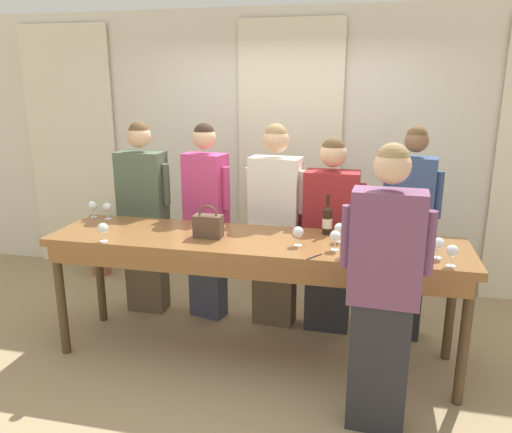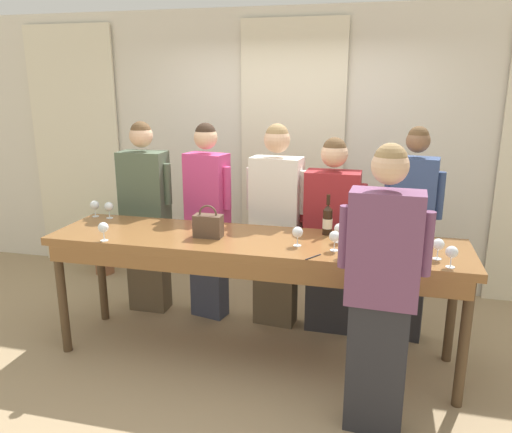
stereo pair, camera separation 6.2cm
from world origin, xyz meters
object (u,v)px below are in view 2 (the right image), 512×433
Objects in this scene: wine_glass_front_mid at (339,229)px; potted_plant at (103,240)px; guest_navy_coat at (410,232)px; wine_glass_back_right at (103,228)px; guest_olive_jacket at (146,216)px; wine_glass_back_left at (335,237)px; guest_pink_top at (208,218)px; guest_cream_sweater at (276,224)px; wine_glass_back_mid at (298,233)px; wine_glass_center_left at (430,231)px; wine_glass_by_handbag at (438,245)px; wine_bottle at (328,220)px; wine_glass_front_left at (109,207)px; guest_striped_shirt at (331,235)px; wine_glass_center_right at (95,205)px; wine_glass_front_right at (452,253)px; tasting_bar at (253,251)px; handbag at (208,225)px; wine_glass_near_host at (345,243)px; wine_glass_center_mid at (376,234)px; wine_glass_by_bottle at (378,226)px; host_pouring at (381,290)px.

wine_glass_front_mid is 3.03m from potted_plant.
wine_glass_back_right is at bearing -157.41° from guest_navy_coat.
wine_glass_back_left is at bearing -22.47° from guest_olive_jacket.
guest_cream_sweater is (0.62, -0.00, -0.01)m from guest_pink_top.
wine_glass_back_mid is 1.07m from guest_navy_coat.
guest_navy_coat reaches higher than potted_plant.
wine_glass_center_left is 1.00× the size of wine_glass_back_right.
potted_plant is at bearing 156.59° from wine_glass_by_handbag.
wine_glass_front_left is at bearing 179.35° from wine_bottle.
guest_striped_shirt is (-0.00, 0.36, -0.23)m from wine_bottle.
wine_glass_front_right is at bearing -11.19° from wine_glass_center_right.
wine_glass_front_left reaches higher than tasting_bar.
guest_striped_shirt reaches higher than potted_plant.
handbag is 1.18m from wine_glass_center_right.
wine_glass_center_left is 0.33m from wine_glass_by_handbag.
wine_glass_near_host is (2.01, -0.51, -0.00)m from wine_glass_front_left.
wine_bottle is at bearing 146.59° from wine_glass_center_mid.
wine_glass_near_host is (0.34, -0.16, 0.00)m from wine_glass_back_mid.
wine_glass_center_left and wine_glass_by_handbag have the same top height.
wine_glass_front_right is at bearing -24.95° from potted_plant.
guest_striped_shirt reaches higher than wine_glass_back_mid.
guest_cream_sweater is (-0.56, 0.73, -0.15)m from wine_glass_back_left.
guest_navy_coat reaches higher than wine_bottle.
wine_glass_front_mid and wine_glass_center_mid have the same top height.
guest_cream_sweater is at bearing 85.65° from tasting_bar.
wine_glass_front_mid is at bearing -24.27° from guest_pink_top.
wine_bottle is 0.20m from wine_glass_front_mid.
wine_glass_front_right is at bearing -11.42° from wine_glass_front_left.
guest_olive_jacket is at bearing -38.09° from potted_plant.
wine_glass_by_bottle is 0.57m from guest_striped_shirt.
wine_glass_by_bottle is at bearing -10.36° from guest_olive_jacket.
wine_glass_back_mid is 0.82m from host_pouring.
wine_glass_center_right is 0.97m from guest_pink_top.
wine_glass_near_host is at bearing -169.42° from wine_glass_by_handbag.
wine_glass_center_mid is at bearing -6.69° from wine_glass_center_right.
tasting_bar is at bearing -12.01° from wine_glass_front_left.
wine_bottle is 0.18× the size of guest_cream_sweater.
guest_pink_top is at bearing 145.71° from wine_glass_near_host.
wine_glass_center_right is at bearing -133.85° from guest_olive_jacket.
wine_glass_front_right is (0.72, -0.34, -0.00)m from wine_glass_front_mid.
wine_glass_front_left and wine_glass_back_left have the same top height.
handbag is at bearing -173.56° from wine_glass_front_mid.
handbag is 0.15× the size of guest_striped_shirt.
wine_glass_back_right is at bearing -173.71° from wine_glass_back_left.
potted_plant is (-2.11, 0.70, -0.52)m from guest_cream_sweater.
guest_cream_sweater reaches higher than wine_glass_near_host.
wine_glass_back_mid is 2.86m from potted_plant.
guest_cream_sweater reaches higher than wine_glass_center_mid.
guest_navy_coat is at bearing 45.44° from wine_glass_front_mid.
wine_glass_center_left and wine_glass_back_right have the same top height.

